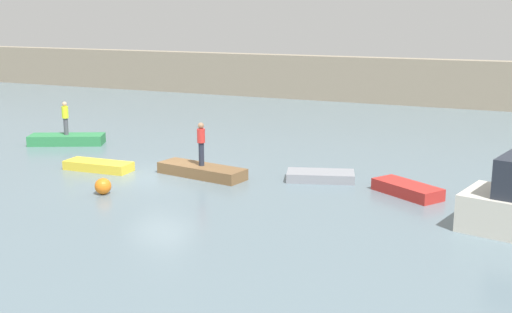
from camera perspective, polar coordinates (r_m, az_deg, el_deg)
name	(u,v)px	position (r m, az deg, el deg)	size (l,w,h in m)	color
ground_plane	(161,177)	(26.11, -8.51, -1.79)	(120.00, 120.00, 0.00)	slate
embankment_wall	(337,79)	(48.03, 7.27, 6.92)	(80.00, 1.20, 3.28)	gray
rowboat_green	(67,139)	(33.40, -16.54, 1.47)	(3.65, 1.22, 0.49)	#2D7F47
rowboat_yellow	(99,166)	(27.62, -13.89, -0.81)	(2.91, 1.02, 0.38)	gold
rowboat_brown	(202,171)	(25.90, -4.87, -1.29)	(3.79, 1.15, 0.45)	brown
rowboat_grey	(320,176)	(25.34, 5.78, -1.75)	(2.64, 1.25, 0.36)	gray
rowboat_red	(407,189)	(23.85, 13.35, -2.87)	(2.61, 1.08, 0.43)	red
person_red_shirt	(201,142)	(25.63, -4.92, 1.34)	(0.32, 0.32, 1.76)	#232838
person_hiviz_shirt	(65,116)	(33.19, -16.67, 3.45)	(0.32, 0.32, 1.66)	#4C4C56
mooring_buoy	(103,186)	(23.97, -13.51, -2.59)	(0.60, 0.60, 0.60)	orange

